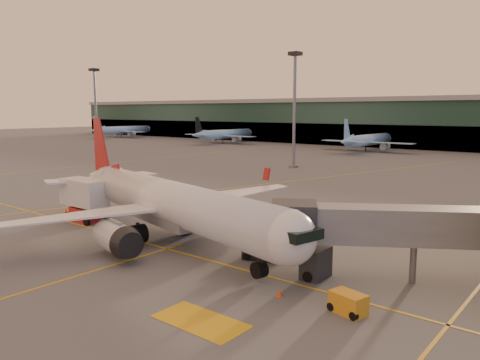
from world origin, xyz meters
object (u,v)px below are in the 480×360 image
Objects in this scene: main_airplane at (166,203)px; pushback_tug at (263,251)px; catering_truck at (85,197)px; gpu_cart at (348,303)px.

pushback_tug is at bearing 20.20° from main_airplane.
catering_truck is 2.47× the size of gpu_cart.
catering_truck is at bearing -173.57° from gpu_cart.
catering_truck reaches higher than pushback_tug.
catering_truck reaches higher than gpu_cart.
pushback_tug is (10.86, 1.36, -3.16)m from main_airplane.
pushback_tug reaches higher than gpu_cart.
main_airplane is 10.21× the size of pushback_tug.
gpu_cart is 12.05m from pushback_tug.
gpu_cart is 0.67× the size of pushback_tug.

